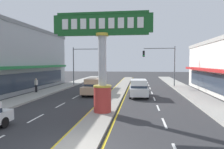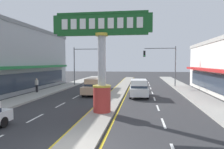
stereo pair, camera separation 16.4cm
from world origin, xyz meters
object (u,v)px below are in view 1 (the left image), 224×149
traffic_light_left_side (84,59)px  suv_near_right_lane (138,88)px  suv_far_right_lane (94,86)px  pedestrian_near_kerb (36,84)px  storefront_left (4,59)px  traffic_light_right_side (163,59)px  district_sign (102,61)px

traffic_light_left_side → suv_near_right_lane: (8.69, -9.71, -3.26)m
traffic_light_left_side → suv_far_right_lane: traffic_light_left_side is taller
pedestrian_near_kerb → storefront_left: bearing=158.7°
traffic_light_right_side → pedestrian_near_kerb: traffic_light_right_side is taller
storefront_left → pedestrian_near_kerb: size_ratio=14.40×
traffic_light_right_side → suv_far_right_lane: traffic_light_right_side is taller
storefront_left → traffic_light_right_side: bearing=17.4°
storefront_left → suv_far_right_lane: 13.23m
traffic_light_left_side → suv_far_right_lane: bearing=-68.0°
storefront_left → traffic_light_left_side: storefront_left is taller
traffic_light_left_side → suv_far_right_lane: 10.14m
storefront_left → suv_near_right_lane: (17.76, -2.82, -3.28)m
traffic_light_left_side → suv_near_right_lane: bearing=-48.2°
traffic_light_left_side → traffic_light_right_side: 12.27m
storefront_left → suv_near_right_lane: 18.28m
suv_near_right_lane → pedestrian_near_kerb: bearing=177.0°
suv_near_right_lane → suv_far_right_lane: same height
suv_far_right_lane → pedestrian_near_kerb: (-7.04, -0.18, 0.14)m
district_sign → storefront_left: bearing=144.6°
traffic_light_left_side → storefront_left: bearing=-142.8°
suv_near_right_lane → suv_far_right_lane: 5.17m
traffic_light_left_side → district_sign: bearing=-70.9°
storefront_left → suv_near_right_lane: size_ratio=5.12×
suv_far_right_lane → pedestrian_near_kerb: size_ratio=2.81×
suv_far_right_lane → suv_near_right_lane: bearing=-9.0°
district_sign → suv_near_right_lane: (2.55, 7.98, -2.86)m
district_sign → traffic_light_right_side: 18.55m
district_sign → traffic_light_right_side: bearing=70.7°
storefront_left → traffic_light_right_side: size_ratio=3.87×
district_sign → pedestrian_near_kerb: bearing=138.1°
storefront_left → traffic_light_right_side: storefront_left is taller
suv_near_right_lane → pedestrian_near_kerb: size_ratio=2.81×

